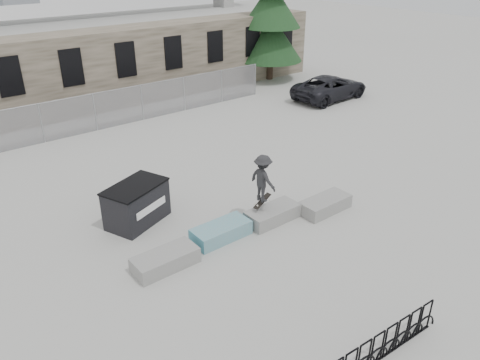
% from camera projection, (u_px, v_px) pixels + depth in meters
% --- Properties ---
extents(ground, '(120.00, 120.00, 0.00)m').
position_uv_depth(ground, '(245.00, 229.00, 16.17)').
color(ground, '#A6A6A1').
rests_on(ground, ground).
extents(stone_wall, '(36.00, 2.58, 4.50)m').
position_uv_depth(stone_wall, '(65.00, 75.00, 26.54)').
color(stone_wall, brown).
rests_on(stone_wall, ground).
extents(chainlink_fence, '(22.06, 0.06, 2.02)m').
position_uv_depth(chainlink_fence, '(95.00, 112.00, 24.46)').
color(chainlink_fence, gray).
rests_on(chainlink_fence, ground).
extents(planter_far_left, '(2.00, 0.90, 0.50)m').
position_uv_depth(planter_far_left, '(165.00, 260.00, 14.15)').
color(planter_far_left, gray).
rests_on(planter_far_left, ground).
extents(planter_center_left, '(2.00, 0.90, 0.50)m').
position_uv_depth(planter_center_left, '(221.00, 231.00, 15.58)').
color(planter_center_left, teal).
rests_on(planter_center_left, ground).
extents(planter_center_right, '(2.00, 0.90, 0.50)m').
position_uv_depth(planter_center_right, '(273.00, 214.00, 16.59)').
color(planter_center_right, gray).
rests_on(planter_center_right, ground).
extents(planter_offset, '(2.00, 0.90, 0.50)m').
position_uv_depth(planter_offset, '(325.00, 204.00, 17.22)').
color(planter_offset, gray).
rests_on(planter_offset, ground).
extents(dumpster, '(2.52, 2.05, 1.44)m').
position_uv_depth(dumpster, '(137.00, 204.00, 16.32)').
color(dumpster, black).
rests_on(dumpster, ground).
extents(bike_rack, '(4.48, 0.33, 0.90)m').
position_uv_depth(bike_rack, '(377.00, 349.00, 10.79)').
color(bike_rack, black).
rests_on(bike_rack, ground).
extents(spruce_tree, '(4.62, 4.62, 11.50)m').
position_uv_depth(spruce_tree, '(271.00, 12.00, 32.56)').
color(spruce_tree, '#38281E').
rests_on(spruce_tree, ground).
extents(suv, '(5.50, 2.71, 1.50)m').
position_uv_depth(suv, '(330.00, 87.00, 29.81)').
color(suv, black).
rests_on(suv, ground).
extents(skateboarder, '(0.77, 1.13, 1.91)m').
position_uv_depth(skateboarder, '(263.00, 179.00, 15.93)').
color(skateboarder, '#262628').
rests_on(skateboarder, ground).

